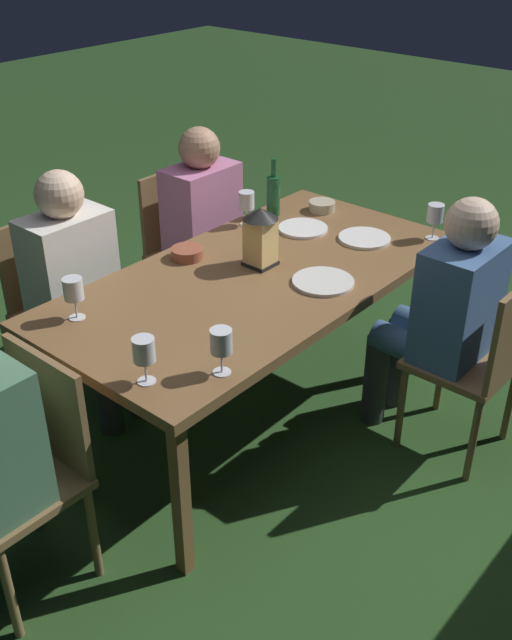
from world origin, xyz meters
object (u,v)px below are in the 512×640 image
(person_in_blue, at_px, (443,310))
(person_in_cream, at_px, (80,284))
(person_in_pink, at_px, (211,227))
(plate_c, at_px, (323,282))
(plate_b, at_px, (364,238))
(green_bottle_on_table, at_px, (273,194))
(chair_side_left_a, at_px, (186,243))
(bowl_bread, at_px, (322,206))
(lantern_centerpiece, at_px, (260,234))
(chair_head_far, at_px, (27,464))
(dining_table, at_px, (256,286))
(chair_side_left_b, at_px, (58,300))
(wine_glass_c, at_px, (247,202))
(wine_glass_a, at_px, (144,352))
(wine_glass_d, at_px, (73,291))
(wine_glass_e, at_px, (435,215))
(bowl_olives, at_px, (187,253))
(wine_glass_b, at_px, (221,343))
(chair_side_right_a, at_px, (481,357))
(plate_a, at_px, (303,228))

(person_in_blue, bearing_deg, person_in_cream, -57.80)
(person_in_pink, distance_m, plate_c, 0.99)
(plate_b, bearing_deg, person_in_pink, -77.59)
(green_bottle_on_table, bearing_deg, chair_side_left_a, -74.77)
(bowl_bread, bearing_deg, green_bottle_on_table, -36.75)
(person_in_pink, relative_size, lantern_centerpiece, 4.34)
(chair_head_far, bearing_deg, person_in_cream, -138.73)
(person_in_blue, bearing_deg, dining_table, -57.80)
(chair_side_left_b, distance_m, plate_c, 1.28)
(wine_glass_c, xyz_separation_m, bowl_bread, (-0.38, 0.17, -0.09))
(person_in_pink, distance_m, wine_glass_a, 1.57)
(wine_glass_d, bearing_deg, plate_c, 147.18)
(wine_glass_c, relative_size, wine_glass_e, 1.00)
(dining_table, xyz_separation_m, chair_head_far, (1.19, 0.00, -0.21))
(bowl_olives, bearing_deg, person_in_blue, 116.20)
(bowl_olives, bearing_deg, wine_glass_e, 141.24)
(plate_b, bearing_deg, wine_glass_a, 3.37)
(person_in_pink, bearing_deg, lantern_centerpiece, 61.59)
(person_in_pink, bearing_deg, wine_glass_d, 18.74)
(person_in_pink, bearing_deg, wine_glass_e, 110.81)
(wine_glass_d, xyz_separation_m, plate_c, (-0.84, 0.54, -0.11))
(dining_table, bearing_deg, plate_b, 166.08)
(wine_glass_b, height_order, wine_glass_d, same)
(chair_side_left_b, distance_m, bowl_olives, 0.69)
(wine_glass_b, xyz_separation_m, wine_glass_c, (-1.01, -0.77, 0.00))
(person_in_blue, xyz_separation_m, plate_b, (-0.18, -0.52, 0.11))
(chair_side_right_a, height_order, wine_glass_c, wine_glass_c)
(person_in_cream, distance_m, wine_glass_e, 1.65)
(wine_glass_c, xyz_separation_m, plate_a, (-0.13, 0.25, -0.11))
(chair_head_far, height_order, wine_glass_c, wine_glass_c)
(dining_table, distance_m, chair_head_far, 1.21)
(chair_side_left_a, bearing_deg, plate_a, 96.63)
(wine_glass_a, height_order, plate_c, wine_glass_a)
(chair_head_far, xyz_separation_m, plate_c, (-1.31, 0.26, 0.27))
(lantern_centerpiece, bearing_deg, plate_b, 159.05)
(lantern_centerpiece, bearing_deg, person_in_cream, -50.76)
(green_bottle_on_table, bearing_deg, bowl_olives, 2.55)
(person_in_pink, relative_size, plate_b, 4.74)
(dining_table, xyz_separation_m, chair_side_left_a, (-0.42, -0.87, -0.21))
(wine_glass_d, bearing_deg, person_in_cream, -127.62)
(chair_side_left_b, distance_m, plate_b, 1.47)
(chair_head_far, relative_size, plate_a, 3.67)
(wine_glass_d, distance_m, wine_glass_e, 1.68)
(chair_side_left_b, height_order, wine_glass_a, wine_glass_a)
(wine_glass_a, height_order, wine_glass_b, same)
(chair_side_right_a, relative_size, bowl_olives, 6.06)
(green_bottle_on_table, bearing_deg, chair_head_far, 11.84)
(plate_c, bearing_deg, wine_glass_a, -1.67)
(chair_side_left_b, height_order, chair_side_right_a, same)
(wine_glass_a, relative_size, bowl_olives, 1.18)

